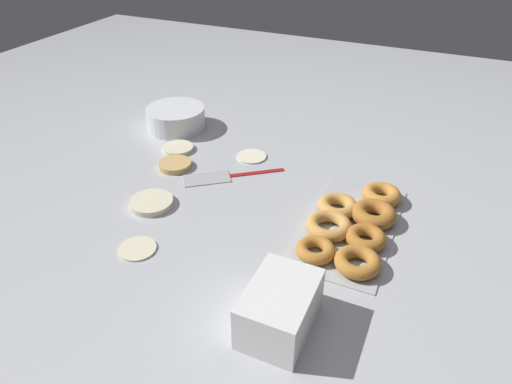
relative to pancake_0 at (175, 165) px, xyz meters
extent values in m
plane|color=#B2B5BA|center=(-0.09, -0.17, -0.01)|extent=(3.00, 3.00, 0.00)
cylinder|color=tan|center=(0.00, 0.00, 0.00)|extent=(0.09, 0.09, 0.02)
cylinder|color=silver|center=(0.14, -0.17, 0.00)|extent=(0.09, 0.09, 0.01)
cylinder|color=beige|center=(-0.33, -0.12, 0.00)|extent=(0.08, 0.08, 0.01)
cylinder|color=beige|center=(-0.18, -0.05, 0.00)|extent=(0.11, 0.11, 0.02)
cylinder|color=beige|center=(0.09, 0.05, 0.00)|extent=(0.09, 0.09, 0.01)
cube|color=#ADAFB5|center=(-0.06, -0.52, 0.00)|extent=(0.38, 0.19, 0.01)
torus|color=#B7752D|center=(-0.20, -0.56, 0.01)|extent=(0.10, 0.10, 0.03)
torus|color=#AD6B28|center=(-0.11, -0.56, 0.01)|extent=(0.09, 0.09, 0.03)
torus|color=#AD6B28|center=(-0.02, -0.56, 0.02)|extent=(0.10, 0.10, 0.03)
torus|color=#C68438|center=(0.07, -0.56, 0.01)|extent=(0.10, 0.10, 0.03)
torus|color=#B7752D|center=(-0.20, -0.47, 0.01)|extent=(0.08, 0.08, 0.03)
torus|color=#D19347|center=(-0.11, -0.48, 0.01)|extent=(0.10, 0.10, 0.03)
torus|color=#D19347|center=(-0.02, -0.47, 0.01)|extent=(0.10, 0.10, 0.03)
cylinder|color=white|center=(0.22, 0.13, 0.03)|extent=(0.19, 0.19, 0.07)
cube|color=white|center=(-0.40, -0.47, 0.00)|extent=(0.16, 0.11, 0.02)
cube|color=white|center=(-0.40, -0.47, 0.02)|extent=(0.16, 0.11, 0.02)
cube|color=white|center=(-0.40, -0.47, 0.04)|extent=(0.16, 0.11, 0.02)
cube|color=white|center=(-0.40, -0.47, 0.06)|extent=(0.16, 0.11, 0.02)
cube|color=white|center=(-0.40, -0.47, 0.08)|extent=(0.16, 0.11, 0.02)
cube|color=maroon|center=(0.07, -0.22, -0.01)|extent=(0.10, 0.13, 0.01)
cube|color=#A8A8AD|center=(-0.02, -0.11, -0.01)|extent=(0.12, 0.14, 0.01)
camera|label=1|loc=(-0.91, -0.66, 0.65)|focal=32.00mm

